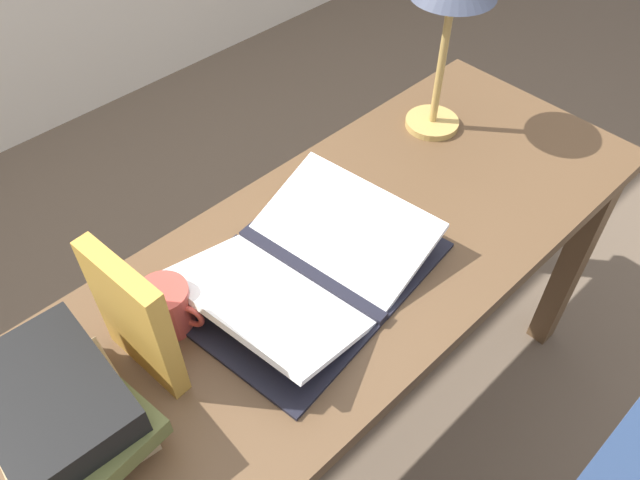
{
  "coord_description": "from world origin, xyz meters",
  "views": [
    {
      "loc": [
        -0.58,
        -0.55,
        1.64
      ],
      "look_at": [
        -0.04,
        0.0,
        0.81
      ],
      "focal_mm": 35.0,
      "sensor_mm": 36.0,
      "label": 1
    }
  ],
  "objects_px": {
    "book_standing_upright": "(134,319)",
    "coffee_mug": "(167,307)",
    "open_book": "(308,268)",
    "book_stack_tall": "(59,412)"
  },
  "relations": [
    {
      "from": "book_standing_upright",
      "to": "coffee_mug",
      "type": "height_order",
      "value": "book_standing_upright"
    },
    {
      "from": "open_book",
      "to": "book_stack_tall",
      "type": "height_order",
      "value": "book_stack_tall"
    },
    {
      "from": "book_stack_tall",
      "to": "coffee_mug",
      "type": "distance_m",
      "value": 0.24
    },
    {
      "from": "book_standing_upright",
      "to": "coffee_mug",
      "type": "xyz_separation_m",
      "value": [
        0.07,
        0.04,
        -0.08
      ]
    },
    {
      "from": "open_book",
      "to": "book_standing_upright",
      "type": "xyz_separation_m",
      "value": [
        -0.32,
        0.05,
        0.1
      ]
    },
    {
      "from": "book_standing_upright",
      "to": "open_book",
      "type": "bearing_deg",
      "value": -12.89
    },
    {
      "from": "book_standing_upright",
      "to": "coffee_mug",
      "type": "distance_m",
      "value": 0.11
    },
    {
      "from": "open_book",
      "to": "book_stack_tall",
      "type": "bearing_deg",
      "value": 170.1
    },
    {
      "from": "open_book",
      "to": "coffee_mug",
      "type": "bearing_deg",
      "value": 153.11
    },
    {
      "from": "open_book",
      "to": "book_stack_tall",
      "type": "relative_size",
      "value": 1.69
    }
  ]
}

